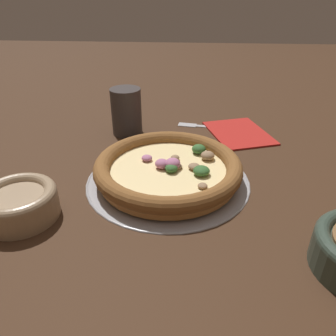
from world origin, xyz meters
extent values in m
plane|color=#3D2616|center=(0.00, 0.00, 0.00)|extent=(3.00, 3.00, 0.00)
cylinder|color=#9E9EA3|center=(0.00, 0.00, 0.00)|extent=(0.29, 0.29, 0.00)
torus|color=#9E9EA3|center=(0.00, 0.00, 0.00)|extent=(0.30, 0.30, 0.01)
cylinder|color=#BC7F42|center=(0.00, 0.00, 0.01)|extent=(0.24, 0.24, 0.02)
torus|color=brown|center=(0.00, 0.00, 0.03)|extent=(0.26, 0.26, 0.03)
cylinder|color=#B7381E|center=(0.00, 0.00, 0.02)|extent=(0.22, 0.22, 0.00)
cylinder|color=beige|center=(0.00, 0.00, 0.03)|extent=(0.21, 0.21, 0.00)
ellipsoid|color=#33602D|center=(-0.02, -0.06, 0.03)|extent=(0.03, 0.03, 0.01)
ellipsoid|color=#8E7051|center=(0.00, -0.05, 0.03)|extent=(0.02, 0.02, 0.01)
ellipsoid|color=#B26B93|center=(0.00, 0.01, 0.03)|extent=(0.03, 0.03, 0.01)
ellipsoid|color=#8E7051|center=(-0.06, -0.06, 0.03)|extent=(0.02, 0.02, 0.01)
ellipsoid|color=#8E7051|center=(0.00, -0.02, 0.03)|extent=(0.02, 0.02, 0.01)
ellipsoid|color=#B26B93|center=(0.03, 0.04, 0.03)|extent=(0.03, 0.03, 0.01)
ellipsoid|color=#33602D|center=(0.06, -0.05, 0.04)|extent=(0.03, 0.03, 0.02)
ellipsoid|color=#B26B93|center=(0.00, -0.01, 0.04)|extent=(0.04, 0.04, 0.02)
ellipsoid|color=#33602D|center=(-0.01, -0.01, 0.03)|extent=(0.03, 0.03, 0.01)
ellipsoid|color=#B26B93|center=(0.00, 0.01, 0.03)|extent=(0.03, 0.03, 0.02)
ellipsoid|color=#8E7051|center=(0.04, -0.07, 0.03)|extent=(0.04, 0.04, 0.02)
ellipsoid|color=#8E7051|center=(0.03, -0.01, 0.03)|extent=(0.02, 0.02, 0.01)
cylinder|color=#9E8466|center=(-0.12, 0.22, 0.02)|extent=(0.12, 0.12, 0.04)
torus|color=#9E8466|center=(-0.12, 0.22, 0.04)|extent=(0.12, 0.12, 0.02)
cylinder|color=#383333|center=(0.21, 0.11, 0.05)|extent=(0.07, 0.07, 0.11)
cube|color=#B2231E|center=(0.22, -0.15, 0.00)|extent=(0.19, 0.17, 0.01)
cube|color=#B7B7BC|center=(0.25, -0.12, 0.00)|extent=(0.03, 0.14, 0.00)
cube|color=#B7B7BC|center=(0.26, -0.03, 0.00)|extent=(0.03, 0.05, 0.00)
camera|label=1|loc=(-0.50, -0.04, 0.32)|focal=35.00mm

